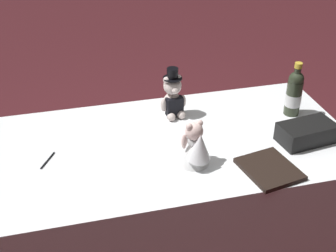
% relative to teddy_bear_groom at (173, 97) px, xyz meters
% --- Properties ---
extents(ground_plane, '(12.00, 12.00, 0.00)m').
position_rel_teddy_bear_groom_xyz_m(ground_plane, '(-0.09, -0.26, -0.88)').
color(ground_plane, '#47191E').
extents(reception_table, '(1.88, 0.95, 0.77)m').
position_rel_teddy_bear_groom_xyz_m(reception_table, '(-0.09, -0.26, -0.50)').
color(reception_table, white).
rests_on(reception_table, ground_plane).
extents(teddy_bear_groom, '(0.15, 0.14, 0.28)m').
position_rel_teddy_bear_groom_xyz_m(teddy_bear_groom, '(0.00, 0.00, 0.00)').
color(teddy_bear_groom, beige).
rests_on(teddy_bear_groom, reception_table).
extents(teddy_bear_bride, '(0.16, 0.20, 0.23)m').
position_rel_teddy_bear_groom_xyz_m(teddy_bear_bride, '(-0.01, -0.46, -0.02)').
color(teddy_bear_bride, white).
rests_on(teddy_bear_bride, reception_table).
extents(champagne_bottle, '(0.09, 0.09, 0.31)m').
position_rel_teddy_bear_groom_xyz_m(champagne_bottle, '(0.64, -0.14, 0.02)').
color(champagne_bottle, '#2D3424').
rests_on(champagne_bottle, reception_table).
extents(signing_pen, '(0.07, 0.13, 0.01)m').
position_rel_teddy_bear_groom_xyz_m(signing_pen, '(-0.68, -0.27, -0.11)').
color(signing_pen, black).
rests_on(signing_pen, reception_table).
extents(gift_case_black, '(0.30, 0.19, 0.10)m').
position_rel_teddy_bear_groom_xyz_m(gift_case_black, '(0.59, -0.41, -0.07)').
color(gift_case_black, black).
rests_on(gift_case_black, reception_table).
extents(guestbook, '(0.27, 0.30, 0.02)m').
position_rel_teddy_bear_groom_xyz_m(guestbook, '(0.30, -0.60, -0.10)').
color(guestbook, black).
rests_on(guestbook, reception_table).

